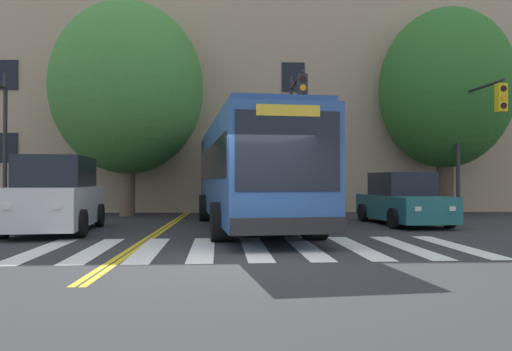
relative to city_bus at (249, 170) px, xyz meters
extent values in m
plane|color=#303033|center=(0.02, -6.69, -1.86)|extent=(120.00, 120.00, 0.00)
cube|color=white|center=(-4.69, -5.21, -1.86)|extent=(0.67, 4.05, 0.01)
cube|color=white|center=(-3.51, -5.17, -1.86)|extent=(0.67, 4.05, 0.01)
cube|color=white|center=(-2.33, -5.12, -1.86)|extent=(0.67, 4.05, 0.01)
cube|color=white|center=(-1.16, -5.08, -1.86)|extent=(0.67, 4.05, 0.01)
cube|color=white|center=(0.02, -5.04, -1.86)|extent=(0.67, 4.05, 0.01)
cube|color=white|center=(1.19, -5.00, -1.86)|extent=(0.67, 4.05, 0.01)
cube|color=white|center=(2.37, -4.96, -1.86)|extent=(0.67, 4.05, 0.01)
cube|color=white|center=(3.55, -4.92, -1.86)|extent=(0.67, 4.05, 0.01)
cube|color=white|center=(4.72, -4.88, -1.86)|extent=(0.67, 4.05, 0.01)
cube|color=gold|center=(-2.78, 8.96, -1.86)|extent=(0.12, 36.00, 0.01)
cube|color=gold|center=(-2.62, 8.96, -1.86)|extent=(0.12, 36.00, 0.01)
cube|color=#2D5699|center=(0.00, 0.02, -0.04)|extent=(3.89, 12.03, 2.85)
cube|color=black|center=(1.25, 0.17, 0.25)|extent=(1.31, 10.80, 1.03)
cube|color=black|center=(-1.26, -0.13, 0.25)|extent=(1.31, 10.80, 1.03)
cube|color=black|center=(0.70, -5.85, 0.30)|extent=(2.25, 0.29, 1.71)
cube|color=yellow|center=(0.70, -5.86, 1.16)|extent=(1.38, 0.19, 0.24)
cube|color=#232326|center=(0.70, -5.88, -1.29)|extent=(2.46, 0.39, 0.36)
cube|color=#294E89|center=(0.00, 0.02, 1.47)|extent=(3.69, 11.54, 0.16)
cylinder|color=black|center=(1.62, -3.47, -1.36)|extent=(0.67, 1.06, 1.00)
cylinder|color=black|center=(-0.76, -3.76, -1.36)|extent=(0.67, 1.06, 1.00)
cylinder|color=black|center=(0.87, 2.81, -1.36)|extent=(0.67, 1.06, 1.00)
cylinder|color=black|center=(-1.51, 2.52, -1.36)|extent=(0.67, 1.06, 1.00)
cube|color=white|center=(-5.73, -1.32, -1.09)|extent=(2.52, 5.21, 1.14)
cube|color=black|center=(-5.73, -1.27, -0.07)|extent=(2.11, 3.30, 0.90)
cube|color=white|center=(-4.85, -3.76, -0.97)|extent=(0.20, 0.06, 0.14)
cube|color=white|center=(-6.01, -3.90, -0.97)|extent=(0.20, 0.06, 0.14)
cylinder|color=black|center=(-4.55, -2.75, -1.48)|extent=(0.31, 0.78, 0.76)
cylinder|color=black|center=(-6.53, -2.98, -1.48)|extent=(0.31, 0.78, 0.76)
cylinder|color=black|center=(-4.92, 0.34, -1.48)|extent=(0.31, 0.78, 0.76)
cylinder|color=black|center=(-6.90, 0.11, -1.48)|extent=(0.31, 0.78, 0.76)
cube|color=#236B70|center=(5.40, 0.82, -1.26)|extent=(2.19, 4.84, 0.83)
cube|color=black|center=(5.39, 0.96, -0.45)|extent=(1.81, 2.39, 0.80)
cube|color=white|center=(6.13, -1.50, -1.18)|extent=(0.20, 0.06, 0.14)
cube|color=white|center=(5.05, -1.59, -1.18)|extent=(0.20, 0.06, 0.14)
cylinder|color=black|center=(6.44, -0.56, -1.53)|extent=(0.27, 0.68, 0.66)
cylinder|color=black|center=(4.59, -0.71, -1.53)|extent=(0.27, 0.68, 0.66)
cylinder|color=black|center=(6.20, 2.35, -1.53)|extent=(0.27, 0.68, 0.66)
cylinder|color=black|center=(4.35, 2.20, -1.53)|extent=(0.27, 0.68, 0.66)
cylinder|color=#28282D|center=(8.76, 3.90, 0.87)|extent=(0.16, 0.16, 5.47)
cylinder|color=#28282D|center=(8.87, 2.33, 3.20)|extent=(0.32, 3.16, 0.11)
cube|color=yellow|center=(8.96, 0.90, 2.60)|extent=(0.36, 0.30, 1.00)
cylinder|color=black|center=(8.97, 0.75, 2.90)|extent=(0.22, 0.04, 0.22)
cylinder|color=orange|center=(8.97, 0.75, 2.60)|extent=(0.22, 0.04, 0.22)
cylinder|color=black|center=(8.97, 0.75, 2.30)|extent=(0.22, 0.04, 0.22)
cylinder|color=#28282D|center=(-9.48, 3.58, 1.02)|extent=(0.16, 0.16, 5.76)
cylinder|color=#28282D|center=(1.91, 4.55, 1.09)|extent=(0.16, 0.16, 5.91)
cylinder|color=#28282D|center=(1.92, 2.78, 3.52)|extent=(0.14, 3.54, 0.11)
cube|color=#28282D|center=(1.93, 1.16, 2.92)|extent=(0.34, 0.28, 1.00)
cylinder|color=black|center=(1.94, 1.01, 3.22)|extent=(0.22, 0.03, 0.22)
cylinder|color=orange|center=(1.94, 1.01, 2.92)|extent=(0.22, 0.03, 0.22)
cylinder|color=black|center=(1.94, 1.01, 2.62)|extent=(0.22, 0.03, 0.22)
cylinder|color=#4C3D2D|center=(8.99, 5.75, -0.54)|extent=(0.74, 0.74, 2.64)
ellipsoid|color=#2D6B28|center=(8.99, 5.75, 3.83)|extent=(8.00, 8.04, 7.18)
cylinder|color=brown|center=(-5.09, 5.30, -0.68)|extent=(0.65, 0.65, 2.37)
ellipsoid|color=#428438|center=(-5.09, 5.30, 3.64)|extent=(8.36, 8.56, 7.38)
cube|color=tan|center=(2.32, 11.68, 4.25)|extent=(33.75, 8.53, 12.22)
cube|color=black|center=(-11.18, 7.39, 1.19)|extent=(1.10, 0.06, 1.40)
cube|color=black|center=(-4.43, 7.39, 1.19)|extent=(1.10, 0.06, 1.40)
cube|color=black|center=(2.32, 7.39, 1.19)|extent=(1.10, 0.06, 1.40)
cube|color=black|center=(9.07, 7.39, 1.19)|extent=(1.10, 0.06, 1.40)
cube|color=black|center=(-11.18, 7.39, 4.61)|extent=(1.10, 0.06, 1.40)
cube|color=black|center=(-4.43, 7.39, 4.61)|extent=(1.10, 0.06, 1.40)
cube|color=black|center=(2.32, 7.39, 4.61)|extent=(1.10, 0.06, 1.40)
cube|color=black|center=(9.07, 7.39, 4.61)|extent=(1.10, 0.06, 1.40)
camera|label=1|loc=(-0.39, -16.33, -0.31)|focal=35.00mm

